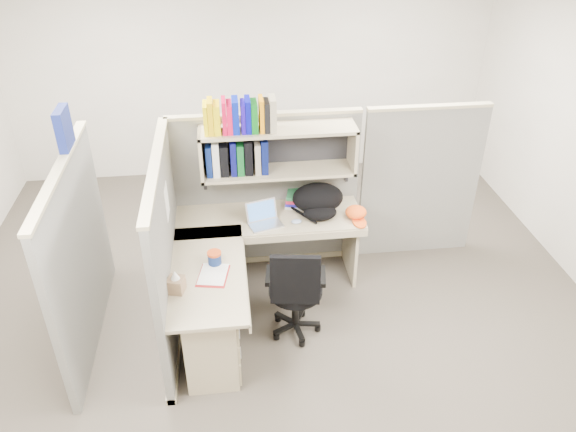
{
  "coord_description": "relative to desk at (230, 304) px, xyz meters",
  "views": [
    {
      "loc": [
        -0.36,
        -3.87,
        3.5
      ],
      "look_at": [
        0.14,
        0.25,
        0.92
      ],
      "focal_mm": 35.0,
      "sensor_mm": 36.0,
      "label": 1
    }
  ],
  "objects": [
    {
      "name": "desk",
      "position": [
        0.0,
        0.0,
        0.0
      ],
      "size": [
        1.74,
        1.75,
        0.73
      ],
      "color": "gray",
      "rests_on": "ground"
    },
    {
      "name": "loose_paper",
      "position": [
        -0.12,
        0.04,
        0.29
      ],
      "size": [
        0.26,
        0.32,
        0.0
      ],
      "primitive_type": null,
      "rotation": [
        0.0,
        0.0,
        -0.19
      ],
      "color": "white",
      "rests_on": "desk"
    },
    {
      "name": "tissue_box",
      "position": [
        -0.4,
        -0.14,
        0.39
      ],
      "size": [
        0.15,
        0.15,
        0.19
      ],
      "primitive_type": null,
      "rotation": [
        0.0,
        0.0,
        -0.27
      ],
      "color": "#8F7051",
      "rests_on": "desk"
    },
    {
      "name": "room_shell",
      "position": [
        0.41,
        0.29,
        1.18
      ],
      "size": [
        6.0,
        6.0,
        6.0
      ],
      "color": "beige",
      "rests_on": "ground"
    },
    {
      "name": "task_chair",
      "position": [
        0.55,
        0.04,
        -0.1
      ],
      "size": [
        0.53,
        0.49,
        0.96
      ],
      "color": "black",
      "rests_on": "ground"
    },
    {
      "name": "cubicle",
      "position": [
        0.04,
        0.74,
        0.47
      ],
      "size": [
        3.79,
        1.84,
        1.95
      ],
      "color": "#63635E",
      "rests_on": "ground"
    },
    {
      "name": "book_stack",
      "position": [
        0.68,
        1.06,
        0.35
      ],
      "size": [
        0.23,
        0.27,
        0.12
      ],
      "primitive_type": null,
      "rotation": [
        0.0,
        0.0,
        -0.21
      ],
      "color": "gray",
      "rests_on": "desk"
    },
    {
      "name": "mouse",
      "position": [
        0.64,
        0.71,
        0.31
      ],
      "size": [
        0.11,
        0.09,
        0.04
      ],
      "primitive_type": "ellipsoid",
      "rotation": [
        0.0,
        0.0,
        0.26
      ],
      "color": "#889BC1",
      "rests_on": "desk"
    },
    {
      "name": "laptop",
      "position": [
        0.36,
        0.71,
        0.4
      ],
      "size": [
        0.36,
        0.36,
        0.21
      ],
      "primitive_type": null,
      "rotation": [
        0.0,
        0.0,
        0.29
      ],
      "color": "silver",
      "rests_on": "desk"
    },
    {
      "name": "paper_cup",
      "position": [
        0.37,
        1.0,
        0.34
      ],
      "size": [
        0.07,
        0.07,
        0.09
      ],
      "primitive_type": "cylinder",
      "rotation": [
        0.0,
        0.0,
        0.02
      ],
      "color": "silver",
      "rests_on": "desk"
    },
    {
      "name": "snack_canister",
      "position": [
        -0.1,
        0.18,
        0.35
      ],
      "size": [
        0.12,
        0.12,
        0.11
      ],
      "color": "navy",
      "rests_on": "desk"
    },
    {
      "name": "backpack",
      "position": [
        0.87,
        0.84,
        0.43
      ],
      "size": [
        0.56,
        0.48,
        0.28
      ],
      "primitive_type": null,
      "rotation": [
        0.0,
        0.0,
        0.27
      ],
      "color": "black",
      "rests_on": "desk"
    },
    {
      "name": "ground",
      "position": [
        0.41,
        0.29,
        -0.44
      ],
      "size": [
        6.0,
        6.0,
        0.0
      ],
      "primitive_type": "plane",
      "color": "#342E28",
      "rests_on": "ground"
    },
    {
      "name": "orange_cap",
      "position": [
        1.21,
        0.75,
        0.35
      ],
      "size": [
        0.22,
        0.25,
        0.11
      ],
      "primitive_type": null,
      "rotation": [
        0.0,
        0.0,
        0.11
      ],
      "color": "#E24D13",
      "rests_on": "desk"
    }
  ]
}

